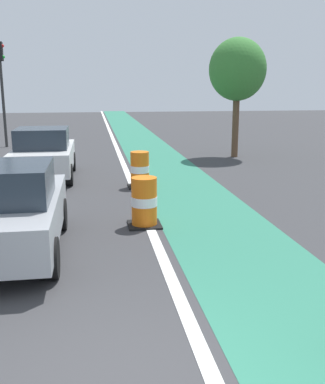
# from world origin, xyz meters

# --- Properties ---
(bike_lane_strip) EXTENTS (2.50, 80.00, 0.01)m
(bike_lane_strip) POSITION_xyz_m (2.40, 12.00, 0.00)
(bike_lane_strip) COLOR #2D755B
(bike_lane_strip) RESTS_ON ground
(lane_divider_stripe) EXTENTS (0.20, 80.00, 0.01)m
(lane_divider_stripe) POSITION_xyz_m (0.90, 12.00, 0.01)
(lane_divider_stripe) COLOR silver
(lane_divider_stripe) RESTS_ON ground
(parked_sedan_nearest) EXTENTS (1.93, 4.11, 1.70)m
(parked_sedan_nearest) POSITION_xyz_m (-1.84, 4.09, 0.83)
(parked_sedan_nearest) COLOR #9EA0A5
(parked_sedan_nearest) RESTS_ON ground
(parked_sedan_second) EXTENTS (1.92, 4.10, 1.70)m
(parked_sedan_second) POSITION_xyz_m (-1.88, 11.08, 0.83)
(parked_sedan_second) COLOR silver
(parked_sedan_second) RESTS_ON ground
(traffic_barrel_front) EXTENTS (0.73, 0.73, 1.09)m
(traffic_barrel_front) POSITION_xyz_m (0.80, 5.43, 0.53)
(traffic_barrel_front) COLOR orange
(traffic_barrel_front) RESTS_ON ground
(traffic_barrel_mid) EXTENTS (0.73, 0.73, 1.09)m
(traffic_barrel_mid) POSITION_xyz_m (1.11, 9.32, 0.53)
(traffic_barrel_mid) COLOR orange
(traffic_barrel_mid) RESTS_ON ground
(traffic_light_corner) EXTENTS (0.41, 0.32, 5.10)m
(traffic_light_corner) POSITION_xyz_m (-4.59, 19.59, 3.50)
(traffic_light_corner) COLOR #2D2D2D
(traffic_light_corner) RESTS_ON ground
(street_tree_sidewalk) EXTENTS (2.40, 2.40, 5.00)m
(street_tree_sidewalk) POSITION_xyz_m (5.84, 14.70, 3.67)
(street_tree_sidewalk) COLOR brown
(street_tree_sidewalk) RESTS_ON ground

